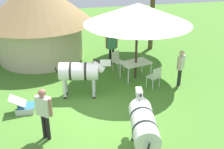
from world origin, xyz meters
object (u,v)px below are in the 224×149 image
at_px(guest_beside_umbrella, 112,45).
at_px(striped_lounge_chair, 23,105).
at_px(thatched_hut, 38,15).
at_px(shade_umbrella, 138,13).
at_px(zebra_by_umbrella, 80,72).
at_px(zebra_nearest_camera, 143,123).
at_px(patio_chair_west_end, 155,76).
at_px(patio_chair_near_lawn, 117,60).
at_px(patio_dining_table, 136,64).
at_px(standing_watcher, 44,110).
at_px(guest_behind_table, 181,65).

relative_size(guest_beside_umbrella, striped_lounge_chair, 1.90).
relative_size(thatched_hut, shade_umbrella, 1.24).
bearing_deg(zebra_by_umbrella, striped_lounge_chair, -59.88).
bearing_deg(zebra_nearest_camera, zebra_by_umbrella, 119.82).
xyz_separation_m(patio_chair_west_end, zebra_nearest_camera, (-1.84, -3.65, 0.46)).
xyz_separation_m(patio_chair_near_lawn, striped_lounge_chair, (-4.11, -2.70, -0.27)).
distance_m(guest_beside_umbrella, zebra_by_umbrella, 3.44).
xyz_separation_m(shade_umbrella, patio_dining_table, (-0.00, -0.00, -2.20)).
bearing_deg(shade_umbrella, thatched_hut, 138.15).
distance_m(thatched_hut, guest_beside_umbrella, 3.91).
height_order(patio_dining_table, zebra_nearest_camera, zebra_nearest_camera).
xyz_separation_m(thatched_hut, zebra_by_umbrella, (1.37, -4.53, -1.24)).
height_order(patio_chair_west_end, standing_watcher, standing_watcher).
height_order(patio_dining_table, zebra_by_umbrella, zebra_by_umbrella).
bearing_deg(thatched_hut, zebra_by_umbrella, -73.20).
relative_size(patio_dining_table, zebra_nearest_camera, 0.61).
relative_size(standing_watcher, zebra_nearest_camera, 0.72).
xyz_separation_m(standing_watcher, zebra_nearest_camera, (2.56, -1.31, -0.02)).
relative_size(guest_behind_table, striped_lounge_chair, 1.82).
relative_size(patio_chair_west_end, guest_behind_table, 0.58).
relative_size(patio_dining_table, patio_chair_west_end, 1.58).
relative_size(standing_watcher, zebra_by_umbrella, 0.80).
xyz_separation_m(striped_lounge_chair, zebra_nearest_camera, (3.30, -3.05, 0.73)).
height_order(standing_watcher, zebra_nearest_camera, standing_watcher).
distance_m(striped_lounge_chair, zebra_nearest_camera, 4.55).
relative_size(shade_umbrella, guest_beside_umbrella, 2.73).
relative_size(patio_chair_near_lawn, patio_chair_west_end, 1.00).
xyz_separation_m(patio_chair_west_end, guest_behind_table, (1.06, -0.07, 0.41)).
distance_m(guest_behind_table, zebra_nearest_camera, 4.61).
xyz_separation_m(patio_chair_west_end, zebra_by_umbrella, (-3.00, 0.04, 0.49)).
height_order(patio_dining_table, guest_beside_umbrella, guest_beside_umbrella).
distance_m(standing_watcher, zebra_nearest_camera, 2.87).
distance_m(shade_umbrella, zebra_by_umbrella, 3.30).
distance_m(patio_dining_table, guest_behind_table, 1.92).
distance_m(thatched_hut, patio_chair_west_end, 6.56).
height_order(guest_beside_umbrella, standing_watcher, standing_watcher).
bearing_deg(zebra_by_umbrella, patio_chair_west_end, 102.66).
bearing_deg(zebra_nearest_camera, patio_chair_west_end, 75.59).
height_order(shade_umbrella, guest_behind_table, shade_umbrella).
bearing_deg(zebra_by_umbrella, patio_dining_table, 125.52).
distance_m(patio_chair_near_lawn, patio_chair_west_end, 2.33).
bearing_deg(patio_chair_west_end, patio_dining_table, 90.00).
bearing_deg(guest_behind_table, standing_watcher, -21.73).
distance_m(guest_behind_table, striped_lounge_chair, 6.25).
height_order(guest_beside_umbrella, striped_lounge_chair, guest_beside_umbrella).
bearing_deg(patio_chair_west_end, zebra_nearest_camera, -140.05).
distance_m(thatched_hut, zebra_by_umbrella, 4.90).
bearing_deg(shade_umbrella, patio_chair_near_lawn, 119.09).
bearing_deg(zebra_by_umbrella, standing_watcher, -16.95).
height_order(patio_chair_west_end, guest_beside_umbrella, guest_beside_umbrella).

